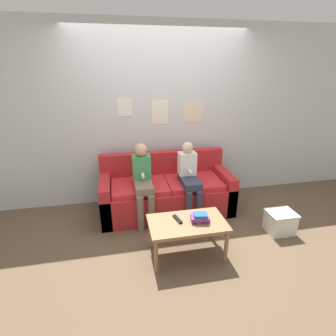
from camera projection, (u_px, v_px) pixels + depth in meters
ground_plane at (174, 228)px, 3.46m from camera, size 10.00×10.00×0.00m
wall_back at (160, 117)px, 3.89m from camera, size 8.00×0.06×2.60m
couch at (166, 192)px, 3.82m from camera, size 1.85×0.77×0.82m
coffee_table at (187, 226)px, 2.86m from camera, size 0.84×0.49×0.42m
person_left at (143, 180)px, 3.46m from camera, size 0.24×0.54×1.06m
person_right at (189, 177)px, 3.58m from camera, size 0.24×0.54×1.05m
tv_remote at (177, 219)px, 2.87m from camera, size 0.08×0.17×0.02m
book_stack at (200, 217)px, 2.84m from camera, size 0.21×0.16×0.10m
storage_box at (280, 222)px, 3.34m from camera, size 0.34×0.29×0.29m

